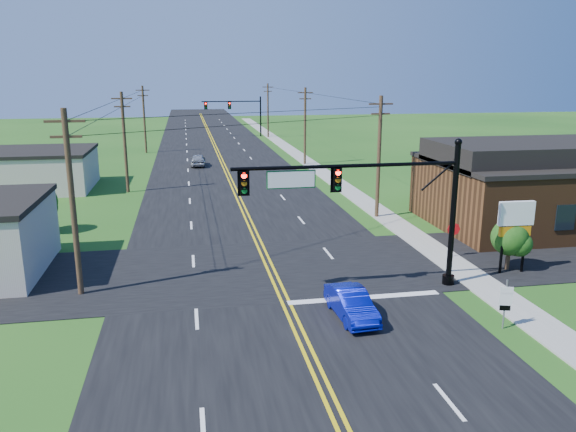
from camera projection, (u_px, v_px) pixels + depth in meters
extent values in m
plane|color=#1B4614|center=(316.00, 383.00, 19.62)|extent=(260.00, 260.00, 0.00)
cube|color=black|center=(222.00, 164.00, 67.30)|extent=(16.00, 220.00, 0.04)
cube|color=black|center=(267.00, 269.00, 31.06)|extent=(70.00, 10.00, 0.04)
cube|color=gray|center=(327.00, 175.00, 59.59)|extent=(2.00, 160.00, 0.08)
cylinder|color=black|center=(453.00, 217.00, 27.90)|extent=(0.28, 0.28, 7.20)
cylinder|color=black|center=(448.00, 280.00, 28.72)|extent=(0.60, 0.60, 0.50)
sphere|color=black|center=(458.00, 142.00, 26.99)|extent=(0.36, 0.36, 0.36)
cylinder|color=black|center=(348.00, 166.00, 26.28)|extent=(11.00, 0.18, 0.18)
cube|color=#04511B|center=(291.00, 179.00, 25.94)|extent=(2.30, 0.06, 0.85)
cylinder|color=black|center=(261.00, 115.00, 96.56)|extent=(0.28, 0.28, 7.20)
cylinder|color=black|center=(261.00, 135.00, 97.38)|extent=(0.60, 0.60, 0.50)
sphere|color=black|center=(260.00, 93.00, 95.65)|extent=(0.36, 0.36, 0.36)
cylinder|color=black|center=(231.00, 101.00, 95.10)|extent=(10.00, 0.18, 0.18)
cube|color=#04511B|center=(212.00, 105.00, 94.68)|extent=(2.30, 0.06, 0.85)
cube|color=#502E17|center=(534.00, 194.00, 39.73)|extent=(14.00, 11.00, 4.40)
cube|color=black|center=(537.00, 162.00, 39.15)|extent=(14.20, 11.20, 0.30)
cube|color=beige|center=(25.00, 171.00, 52.13)|extent=(12.00, 9.00, 3.40)
cube|color=black|center=(22.00, 152.00, 51.68)|extent=(12.20, 9.20, 0.30)
cylinder|color=#3A2C1A|center=(73.00, 205.00, 26.40)|extent=(0.28, 0.28, 9.00)
cube|color=#3A2C1A|center=(65.00, 121.00, 25.44)|extent=(1.80, 0.12, 0.12)
cube|color=#3A2C1A|center=(66.00, 137.00, 25.61)|extent=(1.40, 0.12, 0.12)
cylinder|color=#3A2C1A|center=(125.00, 143.00, 50.24)|extent=(0.28, 0.28, 9.00)
cube|color=#3A2C1A|center=(122.00, 99.00, 49.28)|extent=(1.80, 0.12, 0.12)
cube|color=#3A2C1A|center=(122.00, 107.00, 49.45)|extent=(1.40, 0.12, 0.12)
cylinder|color=#3A2C1A|center=(144.00, 120.00, 75.99)|extent=(0.28, 0.28, 9.00)
cube|color=#3A2C1A|center=(143.00, 90.00, 75.03)|extent=(1.80, 0.12, 0.12)
cube|color=#3A2C1A|center=(143.00, 96.00, 75.20)|extent=(1.40, 0.12, 0.12)
cylinder|color=#3A2C1A|center=(379.00, 158.00, 41.20)|extent=(0.28, 0.28, 9.00)
cube|color=#3A2C1A|center=(381.00, 104.00, 40.25)|extent=(1.80, 0.12, 0.12)
cube|color=#3A2C1A|center=(381.00, 114.00, 40.42)|extent=(1.40, 0.12, 0.12)
cylinder|color=#3A2C1A|center=(305.00, 127.00, 66.00)|extent=(0.28, 0.28, 9.00)
cube|color=#3A2C1A|center=(305.00, 93.00, 65.04)|extent=(1.80, 0.12, 0.12)
cube|color=#3A2C1A|center=(305.00, 99.00, 65.21)|extent=(1.40, 0.12, 0.12)
cylinder|color=#3A2C1A|center=(268.00, 111.00, 94.61)|extent=(0.28, 0.28, 9.00)
cube|color=#3A2C1A|center=(268.00, 87.00, 93.65)|extent=(1.80, 0.12, 0.12)
cube|color=#3A2C1A|center=(268.00, 91.00, 93.82)|extent=(1.40, 0.12, 0.12)
cylinder|color=#3A2C1A|center=(432.00, 192.00, 46.98)|extent=(0.24, 0.24, 1.85)
sphere|color=#174310|center=(433.00, 172.00, 46.56)|extent=(3.00, 3.00, 3.00)
cylinder|color=#3A2C1A|center=(508.00, 258.00, 30.78)|extent=(0.24, 0.24, 1.32)
sphere|color=#174310|center=(510.00, 237.00, 30.49)|extent=(2.00, 2.00, 2.00)
cylinder|color=#3A2C1A|center=(41.00, 222.00, 37.97)|extent=(0.24, 0.24, 1.54)
sphere|color=#174310|center=(39.00, 202.00, 37.63)|extent=(2.40, 2.40, 2.40)
imported|color=#070F98|center=(351.00, 305.00, 24.65)|extent=(1.61, 3.97, 1.28)
imported|color=#9E9FA3|center=(198.00, 160.00, 65.57)|extent=(1.89, 4.22, 1.41)
cylinder|color=slate|center=(505.00, 304.00, 23.53)|extent=(0.09, 0.09, 2.19)
cube|color=white|center=(507.00, 290.00, 23.34)|extent=(0.53, 0.18, 0.30)
cube|color=white|center=(506.00, 299.00, 23.44)|extent=(0.53, 0.18, 0.55)
cube|color=black|center=(505.00, 308.00, 23.53)|extent=(0.44, 0.15, 0.22)
cylinder|color=slate|center=(452.00, 241.00, 32.73)|extent=(0.08, 0.08, 1.99)
cylinder|color=#A7090C|center=(454.00, 229.00, 32.51)|extent=(0.75, 0.17, 0.76)
cylinder|color=black|center=(503.00, 239.00, 29.87)|extent=(0.16, 0.16, 3.87)
cylinder|color=black|center=(525.00, 238.00, 30.09)|extent=(0.16, 0.16, 3.87)
cube|color=silver|center=(516.00, 213.00, 29.64)|extent=(1.95, 0.34, 1.29)
cube|color=#CC720C|center=(515.00, 231.00, 29.87)|extent=(1.73, 0.30, 0.54)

